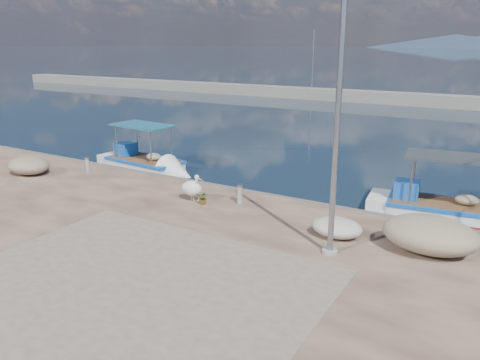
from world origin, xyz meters
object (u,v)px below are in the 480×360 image
object	(u,v)px
boat_left	(144,165)
pelican	(192,188)
bollard_near	(240,193)
boat_right	(443,211)
lamp_post	(337,138)

from	to	relation	value
boat_left	pelican	size ratio (longest dim) A/B	5.09
pelican	bollard_near	world-z (taller)	pelican
pelican	boat_left	bearing A→B (deg)	161.64
boat_right	lamp_post	size ratio (longest dim) A/B	0.83
boat_left	boat_right	size ratio (longest dim) A/B	0.98
lamp_post	bollard_near	bearing A→B (deg)	151.80
lamp_post	pelican	bearing A→B (deg)	164.47
boat_left	bollard_near	distance (m)	8.33
boat_left	pelican	distance (m)	7.19
boat_right	lamp_post	world-z (taller)	lamp_post
boat_left	bollard_near	bearing A→B (deg)	-18.19
pelican	bollard_near	distance (m)	1.79
lamp_post	boat_right	bearing A→B (deg)	70.63
boat_left	lamp_post	bearing A→B (deg)	-20.00
boat_left	bollard_near	xyz separation A→B (m)	(7.62, -3.29, 0.68)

